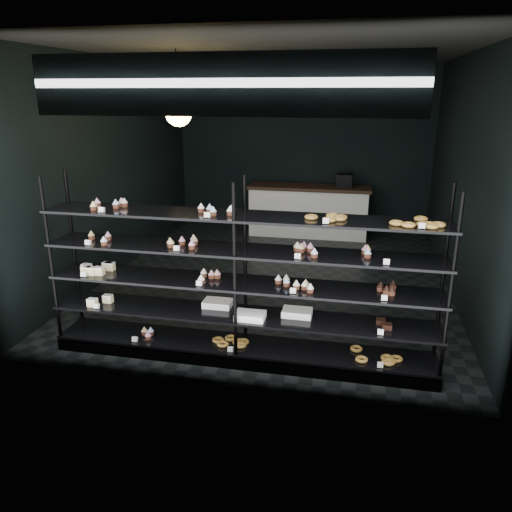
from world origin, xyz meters
name	(u,v)px	position (x,y,z in m)	size (l,w,h in m)	color
room	(277,173)	(0.00, 0.00, 1.60)	(5.01, 6.01, 3.20)	black
display_shelf	(238,303)	(0.01, -2.45, 0.63)	(4.00, 0.50, 1.91)	black
signage	(219,85)	(0.00, -2.93, 2.75)	(3.30, 0.05, 0.50)	#0D1E41
pendant_lamp	(178,113)	(-1.06, -1.03, 2.45)	(0.32, 0.32, 0.89)	black
service_counter	(309,210)	(0.22, 2.50, 0.50)	(2.35, 0.65, 1.23)	silver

